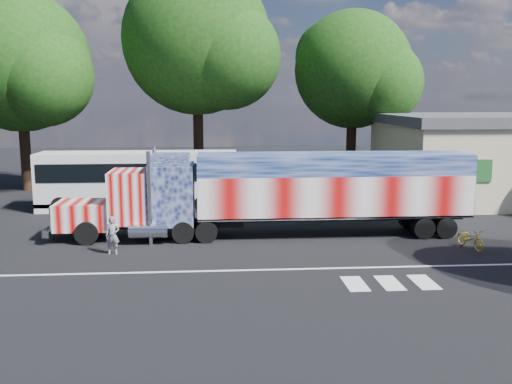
{
  "coord_description": "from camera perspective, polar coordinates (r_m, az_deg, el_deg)",
  "views": [
    {
      "loc": [
        -1.93,
        -23.06,
        6.27
      ],
      "look_at": [
        0.0,
        3.0,
        1.9
      ],
      "focal_mm": 40.0,
      "sensor_mm": 36.0,
      "label": 1
    }
  ],
  "objects": [
    {
      "name": "woman",
      "position": [
        23.69,
        -14.16,
        -4.23
      ],
      "size": [
        0.57,
        0.38,
        1.54
      ],
      "primitive_type": "imported",
      "rotation": [
        0.0,
        0.0,
        0.03
      ],
      "color": "slate",
      "rests_on": "ground"
    },
    {
      "name": "bicycle",
      "position": [
        25.49,
        20.67,
        -4.37
      ],
      "size": [
        0.95,
        1.74,
        0.87
      ],
      "primitive_type": "imported",
      "rotation": [
        0.0,
        0.0,
        0.23
      ],
      "color": "gold",
      "rests_on": "ground"
    },
    {
      "name": "coach_bus",
      "position": [
        32.81,
        -11.63,
        1.23
      ],
      "size": [
        11.06,
        2.57,
        3.22
      ],
      "color": "silver",
      "rests_on": "ground"
    },
    {
      "name": "semi_truck",
      "position": [
        25.78,
        2.63,
        0.11
      ],
      "size": [
        18.88,
        2.98,
        4.02
      ],
      "color": "black",
      "rests_on": "ground"
    },
    {
      "name": "ground",
      "position": [
        23.98,
        0.53,
        -5.67
      ],
      "size": [
        100.0,
        100.0,
        0.0
      ],
      "primitive_type": "plane",
      "color": "black"
    },
    {
      "name": "tree_nw_a",
      "position": [
        41.3,
        -22.39,
        11.88
      ],
      "size": [
        9.64,
        9.18,
        13.14
      ],
      "color": "black",
      "rests_on": "ground"
    },
    {
      "name": "lane_markings",
      "position": [
        20.61,
        6.21,
        -8.26
      ],
      "size": [
        30.0,
        2.67,
        0.01
      ],
      "color": "silver",
      "rests_on": "ground"
    },
    {
      "name": "tree_ne_a",
      "position": [
        41.48,
        9.89,
        11.91
      ],
      "size": [
        8.68,
        8.27,
        12.31
      ],
      "color": "black",
      "rests_on": "ground"
    },
    {
      "name": "tree_n_mid",
      "position": [
        40.12,
        -5.69,
        14.82
      ],
      "size": [
        10.62,
        10.12,
        15.15
      ],
      "color": "black",
      "rests_on": "ground"
    }
  ]
}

